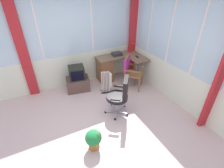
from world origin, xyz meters
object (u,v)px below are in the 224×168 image
desk_lamp (133,46)px  tv_on_stand (78,80)px  office_chair (120,94)px  space_heater (106,82)px  potted_plant (94,139)px  paper_tray (117,54)px  wooden_armchair (130,68)px  desk (108,68)px  tv_remote (137,57)px

desk_lamp → tv_on_stand: desk_lamp is taller
office_chair → space_heater: 0.97m
office_chair → potted_plant: office_chair is taller
paper_tray → wooden_armchair: size_ratio=0.31×
paper_tray → wooden_armchair: wooden_armchair is taller
wooden_armchair → paper_tray: bearing=96.0°
desk → tv_remote: 0.97m
tv_on_stand → paper_tray: bearing=6.8°
wooden_armchair → office_chair: (-0.82, -0.91, -0.06)m
paper_tray → desk: bearing=-173.0°
paper_tray → office_chair: office_chair is taller
tv_remote → potted_plant: (-2.16, -1.84, -0.54)m
desk_lamp → space_heater: bearing=-152.7°
tv_on_stand → potted_plant: size_ratio=1.76×
tv_on_stand → potted_plant: bearing=-98.8°
tv_remote → wooden_armchair: wooden_armchair is taller
tv_remote → space_heater: bearing=-160.3°
tv_on_stand → desk: bearing=6.7°
space_heater → potted_plant: (-1.01, -1.60, -0.08)m
desk_lamp → tv_on_stand: size_ratio=0.45×
desk_lamp → office_chair: 2.10m
space_heater → desk_lamp: bearing=27.3°
desk_lamp → tv_on_stand: bearing=-175.2°
desk_lamp → office_chair: (-1.32, -1.58, -0.45)m
desk → office_chair: bearing=-104.8°
wooden_armchair → space_heater: wooden_armchair is taller
office_chair → space_heater: bearing=84.7°
office_chair → tv_on_stand: bearing=113.0°
wooden_armchair → tv_on_stand: 1.53m
desk → paper_tray: size_ratio=4.62×
tv_remote → tv_on_stand: tv_remote is taller
paper_tray → potted_plant: bearing=-126.8°
office_chair → desk: bearing=75.2°
desk_lamp → space_heater: size_ratio=0.52×
paper_tray → tv_on_stand: size_ratio=0.40×
tv_remote → office_chair: office_chair is taller
potted_plant → tv_remote: bearing=40.4°
office_chair → potted_plant: size_ratio=2.26×
paper_tray → wooden_armchair: (0.07, -0.67, -0.22)m
paper_tray → potted_plant: paper_tray is taller
wooden_armchair → potted_plant: 2.37m
desk_lamp → tv_remote: desk_lamp is taller
wooden_armchair → potted_plant: size_ratio=2.27×
tv_remote → wooden_armchair: size_ratio=0.16×
desk → potted_plant: (-1.33, -2.19, -0.18)m
space_heater → desk: bearing=61.8°
desk → potted_plant: size_ratio=3.28×
space_heater → potted_plant: size_ratio=1.52×
desk_lamp → potted_plant: desk_lamp is taller
wooden_armchair → space_heater: (-0.73, 0.03, -0.28)m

